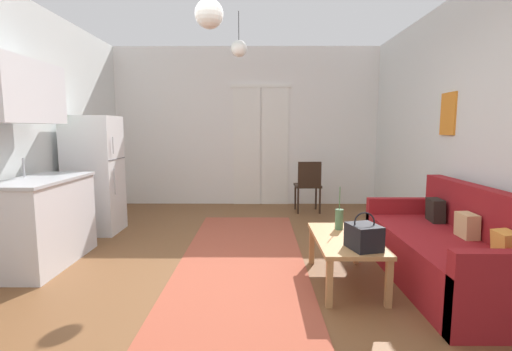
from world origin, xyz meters
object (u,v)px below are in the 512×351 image
(accent_chair, at_px, (308,183))
(bamboo_vase, at_px, (339,219))
(pendant_lamp_near, at_px, (209,14))
(refrigerator, at_px, (94,175))
(coffee_table, at_px, (345,243))
(couch, at_px, (452,253))
(handbag, at_px, (364,236))
(pendant_lamp_far, at_px, (239,49))

(accent_chair, bearing_deg, bamboo_vase, 86.92)
(pendant_lamp_near, bearing_deg, refrigerator, 138.37)
(refrigerator, height_order, accent_chair, refrigerator)
(refrigerator, distance_m, pendant_lamp_near, 2.85)
(coffee_table, relative_size, accent_chair, 1.20)
(coffee_table, relative_size, refrigerator, 0.66)
(bamboo_vase, xyz_separation_m, accent_chair, (0.05, 2.58, -0.03))
(couch, bearing_deg, coffee_table, 178.09)
(bamboo_vase, height_order, handbag, bamboo_vase)
(bamboo_vase, distance_m, handbag, 0.60)
(bamboo_vase, height_order, refrigerator, refrigerator)
(handbag, height_order, pendant_lamp_near, pendant_lamp_near)
(couch, relative_size, bamboo_vase, 4.63)
(pendant_lamp_near, xyz_separation_m, pendant_lamp_far, (0.18, 1.51, 0.03))
(accent_chair, height_order, pendant_lamp_near, pendant_lamp_near)
(bamboo_vase, xyz_separation_m, pendant_lamp_near, (-1.21, -0.19, 1.85))
(handbag, relative_size, pendant_lamp_far, 0.56)
(couch, xyz_separation_m, pendant_lamp_near, (-2.15, 0.11, 2.08))
(pendant_lamp_near, bearing_deg, handbag, -17.57)
(coffee_table, height_order, pendant_lamp_far, pendant_lamp_far)
(handbag, relative_size, refrigerator, 0.20)
(couch, bearing_deg, pendant_lamp_far, 140.69)
(couch, bearing_deg, pendant_lamp_near, 177.04)
(handbag, height_order, accent_chair, accent_chair)
(coffee_table, relative_size, handbag, 3.33)
(accent_chair, bearing_deg, refrigerator, 19.46)
(handbag, bearing_deg, refrigerator, 147.02)
(coffee_table, xyz_separation_m, accent_chair, (0.04, 2.85, 0.12))
(pendant_lamp_far, bearing_deg, refrigerator, 178.10)
(couch, distance_m, pendant_lamp_far, 3.32)
(couch, relative_size, coffee_table, 1.87)
(accent_chair, relative_size, pendant_lamp_near, 1.42)
(couch, relative_size, accent_chair, 2.24)
(refrigerator, relative_size, accent_chair, 1.81)
(handbag, bearing_deg, accent_chair, 90.48)
(bamboo_vase, bearing_deg, coffee_table, -89.27)
(handbag, distance_m, pendant_lamp_far, 2.89)
(couch, xyz_separation_m, coffee_table, (-0.94, 0.03, 0.09))
(couch, relative_size, handbag, 6.21)
(bamboo_vase, relative_size, accent_chair, 0.48)
(coffee_table, xyz_separation_m, refrigerator, (-2.98, 1.65, 0.41))
(bamboo_vase, xyz_separation_m, pendant_lamp_far, (-1.03, 1.32, 1.87))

